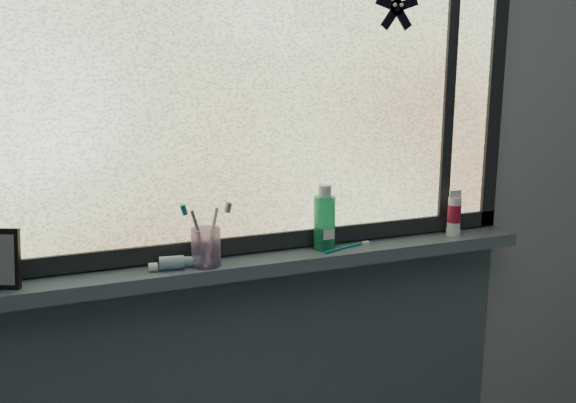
% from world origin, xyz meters
% --- Properties ---
extents(wall_back, '(3.00, 0.01, 2.50)m').
position_xyz_m(wall_back, '(0.00, 1.30, 1.25)').
color(wall_back, '#9EA3A8').
rests_on(wall_back, ground).
extents(windowsill, '(1.62, 0.14, 0.04)m').
position_xyz_m(windowsill, '(0.00, 1.23, 1.00)').
color(windowsill, '#4A5A63').
rests_on(windowsill, wall_back).
extents(window_pane, '(1.50, 0.01, 1.00)m').
position_xyz_m(window_pane, '(0.00, 1.28, 1.53)').
color(window_pane, silver).
rests_on(window_pane, wall_back).
extents(frame_bottom, '(1.60, 0.03, 0.05)m').
position_xyz_m(frame_bottom, '(0.00, 1.28, 1.05)').
color(frame_bottom, black).
rests_on(frame_bottom, windowsill).
extents(frame_right, '(0.05, 0.03, 1.10)m').
position_xyz_m(frame_right, '(0.78, 1.28, 1.53)').
color(frame_right, black).
rests_on(frame_right, wall_back).
extents(frame_mullion, '(0.03, 0.03, 1.00)m').
position_xyz_m(frame_mullion, '(0.60, 1.28, 1.53)').
color(frame_mullion, black).
rests_on(frame_mullion, wall_back).
extents(starfish_sticker, '(0.15, 0.02, 0.15)m').
position_xyz_m(starfish_sticker, '(0.40, 1.27, 1.72)').
color(starfish_sticker, black).
rests_on(starfish_sticker, window_pane).
extents(toothpaste_tube, '(0.21, 0.09, 0.04)m').
position_xyz_m(toothpaste_tube, '(-0.28, 1.21, 1.04)').
color(toothpaste_tube, silver).
rests_on(toothpaste_tube, windowsill).
extents(toothbrush_cup, '(0.08, 0.08, 0.11)m').
position_xyz_m(toothbrush_cup, '(-0.21, 1.21, 1.07)').
color(toothbrush_cup, '#BF9ACC').
rests_on(toothbrush_cup, windowsill).
extents(toothbrush_lying, '(0.18, 0.07, 0.01)m').
position_xyz_m(toothbrush_lying, '(0.21, 1.21, 1.03)').
color(toothbrush_lying, '#0E7B7E').
rests_on(toothbrush_lying, windowsill).
extents(mouthwash_bottle, '(0.08, 0.08, 0.16)m').
position_xyz_m(mouthwash_bottle, '(0.16, 1.24, 1.12)').
color(mouthwash_bottle, '#20A766').
rests_on(mouthwash_bottle, windowsill).
extents(cream_tube, '(0.04, 0.04, 0.10)m').
position_xyz_m(cream_tube, '(0.61, 1.22, 1.10)').
color(cream_tube, silver).
rests_on(cream_tube, windowsill).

